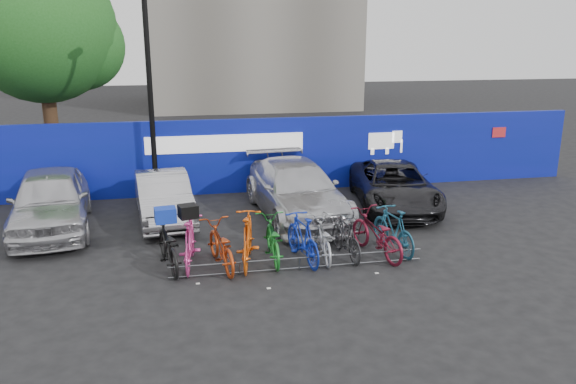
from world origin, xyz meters
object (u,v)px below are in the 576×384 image
object	(u,v)px
bike_2	(220,246)
bike_3	(248,239)
bike_8	(376,234)
car_0	(50,200)
car_1	(163,197)
bike_7	(346,237)
bike_rack	(299,263)
bike_4	(272,239)
car_3	(394,186)
bike_0	(167,245)
bike_9	(393,230)
bike_6	(323,239)
car_2	(296,190)
lamppost	(150,95)
bike_1	(190,242)
bike_5	(303,238)
tree	(48,32)

from	to	relation	value
bike_2	bike_3	size ratio (longest dim) A/B	0.96
bike_8	car_0	bearing A→B (deg)	-37.90
car_1	bike_7	bearing A→B (deg)	-47.71
bike_rack	bike_4	xyz separation A→B (m)	(-0.48, 0.68, 0.33)
bike_7	bike_8	size ratio (longest dim) A/B	0.82
car_3	bike_3	size ratio (longest dim) A/B	2.36
car_1	car_3	xyz separation A→B (m)	(6.69, -0.05, -0.00)
bike_0	car_3	bearing A→B (deg)	-163.69
bike_0	bike_9	world-z (taller)	bike_9
bike_7	bike_9	distance (m)	1.20
car_3	bike_9	world-z (taller)	car_3
bike_6	car_2	bearing A→B (deg)	-86.55
lamppost	bike_4	size ratio (longest dim) A/B	3.25
bike_4	bike_8	distance (m)	2.40
bike_7	car_1	bearing A→B (deg)	-47.36
car_2	lamppost	bearing A→B (deg)	145.69
bike_9	bike_3	bearing A→B (deg)	-8.12
car_3	bike_9	distance (m)	3.69
car_3	bike_8	size ratio (longest dim) A/B	2.31
bike_1	bike_4	size ratio (longest dim) A/B	1.00
bike_5	car_2	bearing A→B (deg)	-109.32
bike_1	bike_9	xyz separation A→B (m)	(4.71, -0.02, -0.02)
car_2	car_0	bearing A→B (deg)	174.69
car_2	car_3	world-z (taller)	car_2
bike_1	bike_3	bearing A→B (deg)	179.63
tree	car_1	world-z (taller)	tree
bike_0	lamppost	bearing A→B (deg)	-96.80
tree	bike_8	xyz separation A→B (m)	(8.68, -10.18, -4.54)
bike_rack	tree	bearing A→B (deg)	122.45
bike_0	bike_9	size ratio (longest dim) A/B	1.11
lamppost	bike_7	distance (m)	7.56
lamppost	bike_2	xyz separation A→B (m)	(1.54, -5.52, -2.77)
bike_0	bike_6	distance (m)	3.48
bike_3	bike_1	bearing A→B (deg)	4.64
tree	bike_8	world-z (taller)	tree
tree	car_2	xyz separation A→B (m)	(7.50, -6.87, -4.31)
car_2	bike_3	world-z (taller)	car_2
tree	bike_1	xyz separation A→B (m)	(4.46, -9.99, -4.50)
bike_2	bike_4	world-z (taller)	bike_2
bike_0	bike_6	size ratio (longest dim) A/B	1.15
tree	bike_9	bearing A→B (deg)	-47.51
bike_7	bike_4	bearing A→B (deg)	-11.84
bike_1	bike_7	xyz separation A→B (m)	(3.52, -0.15, -0.07)
car_0	car_1	world-z (taller)	car_0
lamppost	bike_8	distance (m)	8.01
bike_4	bike_8	world-z (taller)	bike_8
car_0	bike_4	bearing A→B (deg)	-37.91
bike_1	bike_2	world-z (taller)	bike_1
bike_2	lamppost	bearing A→B (deg)	-85.20
car_3	bike_7	xyz separation A→B (m)	(-2.55, -3.56, -0.15)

